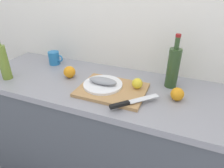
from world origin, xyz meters
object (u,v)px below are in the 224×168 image
Objects in this scene: cutting_board at (112,90)px; wine_bottle at (173,67)px; lemon_0 at (137,83)px; orange_0 at (70,72)px; coffee_mug_0 at (54,58)px; chef_knife at (129,102)px; white_plate at (103,84)px; fish_fillet at (103,81)px; olive_oil_bottle at (3,62)px.

cutting_board is 0.40m from wine_bottle.
lemon_0 is 0.80× the size of orange_0.
lemon_0 is 0.24m from wine_bottle.
cutting_board is at bearing -21.04° from coffee_mug_0.
orange_0 reaches higher than chef_knife.
white_plate is 0.55m from coffee_mug_0.
orange_0 is at bearing 168.94° from cutting_board.
coffee_mug_0 is at bearing 157.62° from white_plate.
fish_fillet is 0.55m from coffee_mug_0.
chef_knife is 0.18m from lemon_0.
wine_bottle is at bearing 11.25° from orange_0.
orange_0 is at bearing 179.32° from lemon_0.
coffee_mug_0 is 0.28m from orange_0.
olive_oil_bottle is (-0.66, -0.12, 0.07)m from fish_fillet.
cutting_board is 0.07m from white_plate.
white_plate is 0.44m from wine_bottle.
cutting_board is 6.21× the size of lemon_0.
wine_bottle is at bearing 37.11° from lemon_0.
cutting_board is at bearing -148.31° from wine_bottle.
orange_0 is at bearing 113.61° from chef_knife.
cutting_board is 0.62m from coffee_mug_0.
olive_oil_bottle is (-0.66, -0.12, 0.09)m from white_plate.
cutting_board is at bearing 8.19° from olive_oil_bottle.
olive_oil_bottle is at bearing -169.20° from lemon_0.
lemon_0 is (-0.00, 0.18, 0.02)m from chef_knife.
coffee_mug_0 is (-0.51, 0.21, 0.02)m from white_plate.
fish_fillet is 0.21m from lemon_0.
olive_oil_bottle is at bearing 133.69° from chef_knife.
white_plate is 0.28m from orange_0.
coffee_mug_0 is at bearing 157.62° from fish_fillet.
orange_0 is at bearing -33.21° from coffee_mug_0.
orange_0 is (-0.34, 0.07, 0.03)m from cutting_board.
wine_bottle is 0.90m from coffee_mug_0.
cutting_board is at bearing -156.44° from lemon_0.
coffee_mug_0 is (-0.58, 0.22, 0.04)m from cutting_board.
fish_fillet is (0.00, 0.00, 0.03)m from white_plate.
coffee_mug_0 is (0.15, 0.33, -0.07)m from olive_oil_bottle.
lemon_0 is (0.20, 0.05, -0.00)m from fish_fillet.
cutting_board is at bearing -9.78° from white_plate.
fish_fillet is (-0.07, 0.01, 0.04)m from cutting_board.
lemon_0 reaches higher than cutting_board.
fish_fillet is 0.61× the size of olive_oil_bottle.
olive_oil_bottle is at bearing -156.18° from orange_0.
chef_knife is at bearing -32.10° from fish_fillet.
coffee_mug_0 is at bearing 158.96° from cutting_board.
white_plate is 1.33× the size of fish_fillet.
olive_oil_bottle reaches higher than white_plate.
chef_knife is 0.77× the size of olive_oil_bottle.
olive_oil_bottle reaches higher than coffee_mug_0.
cutting_board is 0.35m from orange_0.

